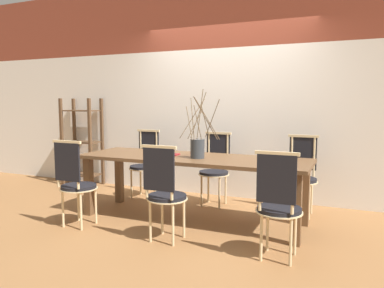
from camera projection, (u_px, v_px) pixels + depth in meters
ground_plane at (192, 220)px, 4.45m from camera, size 16.00×16.00×0.00m
wall_rear at (227, 88)px, 5.43m from camera, size 12.00×0.06×3.20m
dining_table at (192, 165)px, 4.38m from camera, size 2.71×0.86×0.76m
chair_near_leftend at (75, 181)px, 4.15m from camera, size 0.41×0.41×0.99m
chair_near_left at (165, 191)px, 3.70m from camera, size 0.41×0.41×0.99m
chair_near_center at (278, 203)px, 3.26m from camera, size 0.41×0.41×0.99m
chair_far_leftend at (145, 161)px, 5.51m from camera, size 0.41×0.41×0.99m
chair_far_left at (215, 167)px, 5.07m from camera, size 0.41×0.41×0.99m
chair_far_center at (301, 173)px, 4.62m from camera, size 0.41×0.41×0.99m
vase_centerpiece at (198, 147)px, 4.25m from camera, size 0.49×0.51×0.78m
book_stack at (169, 154)px, 4.53m from camera, size 0.25×0.14×0.02m
shelving_rack at (82, 142)px, 6.28m from camera, size 0.63×0.36×1.45m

